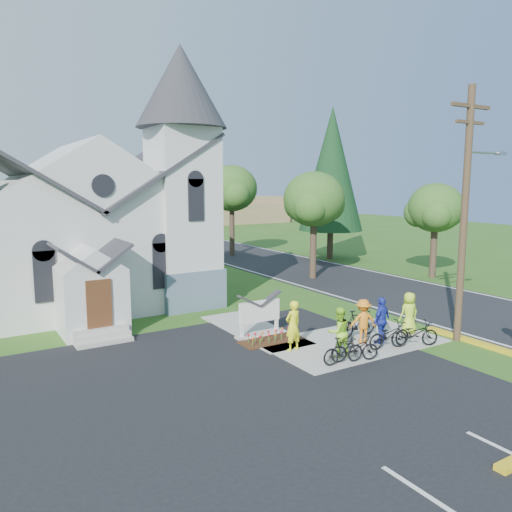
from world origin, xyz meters
TOP-DOWN VIEW (x-y plane):
  - ground at (0.00, 0.00)m, footprint 120.00×120.00m
  - parking_lot at (-7.00, -2.00)m, footprint 20.00×16.00m
  - road at (10.00, 15.00)m, footprint 8.00×90.00m
  - sidewalk at (1.50, 0.50)m, footprint 7.00×4.00m
  - church at (-5.48, 12.48)m, footprint 12.35×12.00m
  - church_sign at (-1.20, 3.20)m, footprint 2.20×0.40m
  - flower_bed at (-1.20, 2.30)m, footprint 2.60×1.10m
  - utility_pole at (5.36, -1.50)m, footprint 3.45×0.28m
  - tree_road_near at (8.50, 12.00)m, footprint 4.00×4.00m
  - tree_road_mid at (9.00, 24.00)m, footprint 4.40×4.40m
  - tree_road_far at (15.50, 8.00)m, footprint 3.60×3.60m
  - conifer at (15.00, 18.00)m, footprint 5.20×5.20m
  - distant_hills at (3.36, 56.33)m, footprint 61.00×10.00m
  - cyclist_0 at (-1.17, 0.89)m, footprint 0.76×0.55m
  - bike_0 at (0.01, -1.20)m, footprint 1.90×1.15m
  - cyclist_1 at (-0.12, -0.50)m, footprint 0.97×0.80m
  - bike_1 at (-0.50, -1.20)m, footprint 1.68×0.66m
  - cyclist_2 at (2.31, -0.23)m, footprint 1.17×0.73m
  - bike_2 at (2.15, -0.81)m, footprint 1.97×0.82m
  - cyclist_3 at (1.75, 0.20)m, footprint 1.29×1.02m
  - bike_3 at (2.07, 0.84)m, footprint 1.92×0.57m
  - cyclist_4 at (4.22, 0.07)m, footprint 0.94×0.69m
  - bike_4 at (3.11, -1.20)m, footprint 2.02×1.34m

SIDE VIEW (x-z plane):
  - ground at x=0.00m, z-range 0.00..0.00m
  - parking_lot at x=-7.00m, z-range 0.00..0.02m
  - road at x=10.00m, z-range 0.00..0.02m
  - sidewalk at x=1.50m, z-range 0.00..0.05m
  - flower_bed at x=-1.20m, z-range 0.00..0.07m
  - bike_0 at x=0.01m, z-range 0.05..0.99m
  - bike_1 at x=-0.50m, z-range 0.05..1.03m
  - bike_4 at x=3.11m, z-range 0.05..1.05m
  - bike_2 at x=2.15m, z-range 0.05..1.06m
  - bike_3 at x=2.07m, z-range 0.05..1.20m
  - cyclist_3 at x=1.75m, z-range 0.05..1.79m
  - cyclist_4 at x=4.22m, z-range 0.05..1.81m
  - cyclist_1 at x=-0.12m, z-range 0.05..1.88m
  - cyclist_2 at x=2.31m, z-range 0.05..1.90m
  - cyclist_0 at x=-1.17m, z-range 0.05..1.97m
  - church_sign at x=-1.20m, z-range 0.18..1.88m
  - distant_hills at x=3.36m, z-range -0.63..4.97m
  - tree_road_far at x=15.50m, z-range 1.48..7.78m
  - tree_road_near at x=8.50m, z-range 1.68..8.73m
  - church at x=-5.48m, z-range -1.25..11.75m
  - utility_pole at x=5.36m, z-range 0.40..10.40m
  - tree_road_mid at x=9.00m, z-range 1.88..9.68m
  - conifer at x=15.00m, z-range 1.19..13.59m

